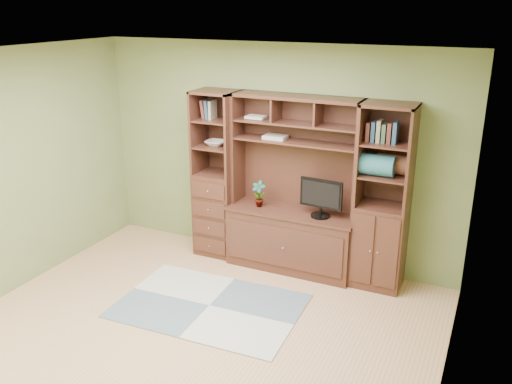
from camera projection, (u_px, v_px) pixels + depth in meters
The scene contains 11 objects.
room at pixel (185, 210), 4.74m from camera, with size 4.60×4.10×2.64m.
center_hutch at pixel (292, 187), 6.18m from camera, with size 1.54×0.53×2.05m, color #452318.
left_tower at pixel (217, 175), 6.61m from camera, with size 0.50×0.45×2.05m, color #452318.
right_tower at pixel (383, 199), 5.81m from camera, with size 0.55×0.45×2.05m, color #452318.
rug at pixel (209, 306), 5.68m from camera, with size 1.88×1.25×0.01m, color #969C9B.
monitor at pixel (321, 191), 6.01m from camera, with size 0.50×0.22×0.61m, color black.
orchid at pixel (259, 194), 6.36m from camera, with size 0.17×0.11×0.31m, color #B44D3D.
magazines at pixel (275, 137), 6.18m from camera, with size 0.26×0.19×0.04m, color #BCAEA0.
bowl at pixel (216, 143), 6.48m from camera, with size 0.24×0.24×0.06m, color beige.
blanket_teal at pixel (376, 165), 5.68m from camera, with size 0.39×0.23×0.23m, color #29636D.
blanket_red at pixel (395, 164), 5.72m from camera, with size 0.38×0.21×0.21m, color brown.
Camera 1 is at (2.42, -3.75, 3.02)m, focal length 38.00 mm.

